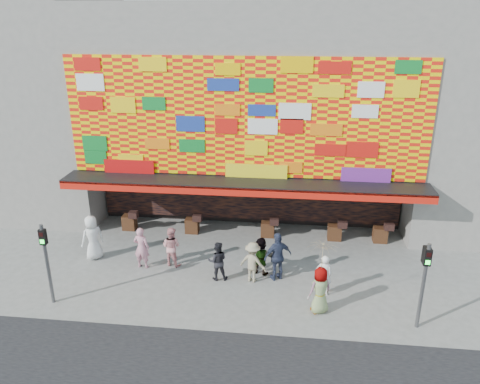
{
  "coord_description": "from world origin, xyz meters",
  "views": [
    {
      "loc": [
        1.92,
        -14.7,
        9.5
      ],
      "look_at": [
        0.03,
        2.0,
        3.1
      ],
      "focal_mm": 35.0,
      "sensor_mm": 36.0,
      "label": 1
    }
  ],
  "objects": [
    {
      "name": "neighbor_left",
      "position": [
        -13.0,
        8.0,
        6.0
      ],
      "size": [
        11.0,
        8.0,
        12.0
      ],
      "primitive_type": "cube",
      "color": "gray",
      "rests_on": "ground"
    },
    {
      "name": "signal_right",
      "position": [
        6.2,
        -1.5,
        1.86
      ],
      "size": [
        0.22,
        0.2,
        3.0
      ],
      "color": "#59595B",
      "rests_on": "ground"
    },
    {
      "name": "ped_e",
      "position": [
        1.58,
        0.94,
        0.96
      ],
      "size": [
        1.22,
        0.95,
        1.93
      ],
      "primitive_type": "imported",
      "rotation": [
        0.0,
        0.0,
        3.64
      ],
      "color": "#2E3550",
      "rests_on": "ground"
    },
    {
      "name": "ped_g",
      "position": [
        3.07,
        -1.02,
        0.84
      ],
      "size": [
        0.98,
        0.86,
        1.68
      ],
      "primitive_type": "imported",
      "rotation": [
        0.0,
        0.0,
        3.63
      ],
      "color": "gray",
      "rests_on": "ground"
    },
    {
      "name": "ped_h",
      "position": [
        3.26,
        0.06,
        0.78
      ],
      "size": [
        0.58,
        0.38,
        1.57
      ],
      "primitive_type": "imported",
      "rotation": [
        0.0,
        0.0,
        3.15
      ],
      "color": "white",
      "rests_on": "ground"
    },
    {
      "name": "ped_f",
      "position": [
        0.92,
        1.27,
        0.76
      ],
      "size": [
        1.49,
        0.92,
        1.53
      ],
      "primitive_type": "imported",
      "rotation": [
        0.0,
        0.0,
        2.78
      ],
      "color": "gray",
      "rests_on": "ground"
    },
    {
      "name": "ped_b",
      "position": [
        -3.81,
        1.23,
        0.86
      ],
      "size": [
        0.67,
        0.47,
        1.73
      ],
      "primitive_type": "imported",
      "rotation": [
        0.0,
        0.0,
        3.05
      ],
      "color": "#C78193",
      "rests_on": "ground"
    },
    {
      "name": "ped_c",
      "position": [
        -0.68,
        0.68,
        0.77
      ],
      "size": [
        0.84,
        0.7,
        1.55
      ],
      "primitive_type": "imported",
      "rotation": [
        0.0,
        0.0,
        3.31
      ],
      "color": "black",
      "rests_on": "ground"
    },
    {
      "name": "ped_a",
      "position": [
        -6.02,
        1.72,
        0.95
      ],
      "size": [
        1.08,
        1.08,
        1.89
      ],
      "primitive_type": "imported",
      "rotation": [
        0.0,
        0.0,
        3.92
      ],
      "color": "silver",
      "rests_on": "ground"
    },
    {
      "name": "shop_building",
      "position": [
        0.0,
        8.18,
        5.23
      ],
      "size": [
        15.2,
        9.4,
        10.0
      ],
      "color": "gray",
      "rests_on": "ground"
    },
    {
      "name": "signal_left",
      "position": [
        -6.2,
        -1.5,
        1.86
      ],
      "size": [
        0.22,
        0.2,
        3.0
      ],
      "color": "#59595B",
      "rests_on": "ground"
    },
    {
      "name": "ground",
      "position": [
        0.0,
        0.0,
        0.0
      ],
      "size": [
        90.0,
        90.0,
        0.0
      ],
      "primitive_type": "plane",
      "color": "slate",
      "rests_on": "ground"
    },
    {
      "name": "ped_i",
      "position": [
        -2.68,
        1.56,
        0.82
      ],
      "size": [
        0.94,
        0.82,
        1.63
      ],
      "primitive_type": "imported",
      "rotation": [
        0.0,
        0.0,
        2.85
      ],
      "color": "pink",
      "rests_on": "ground"
    },
    {
      "name": "ped_d",
      "position": [
        0.66,
        0.7,
        0.8
      ],
      "size": [
        1.17,
        0.9,
        1.6
      ],
      "primitive_type": "imported",
      "rotation": [
        0.0,
        0.0,
        2.81
      ],
      "color": "gray",
      "rests_on": "ground"
    },
    {
      "name": "parasol",
      "position": [
        3.07,
        -1.02,
        2.16
      ],
      "size": [
        1.17,
        1.19,
        1.87
      ],
      "color": "beige",
      "rests_on": "ground"
    }
  ]
}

